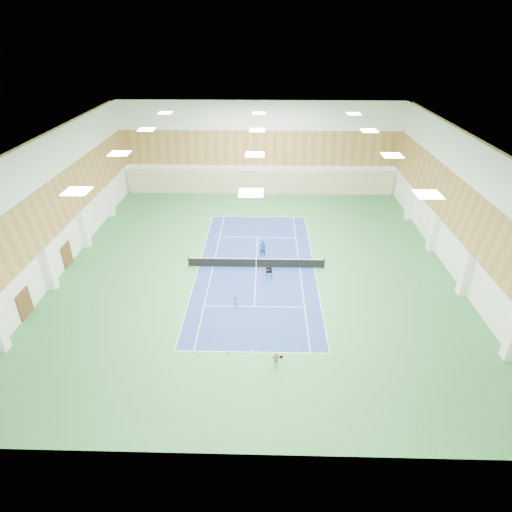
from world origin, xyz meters
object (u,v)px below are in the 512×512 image
(coach, at_px, (263,248))
(child_apron, at_px, (276,360))
(ball_cart, at_px, (269,273))
(tennis_net, at_px, (256,262))
(child_court, at_px, (236,301))

(coach, height_order, child_apron, coach)
(ball_cart, bearing_deg, tennis_net, 117.06)
(coach, bearing_deg, ball_cart, 78.23)
(child_apron, bearing_deg, tennis_net, 96.51)
(child_apron, height_order, ball_cart, child_apron)
(tennis_net, xyz_separation_m, child_apron, (1.66, -13.31, 0.07))
(child_apron, xyz_separation_m, ball_cart, (-0.46, 11.45, -0.15))
(tennis_net, relative_size, child_court, 12.42)
(tennis_net, height_order, child_court, tennis_net)
(tennis_net, distance_m, child_court, 6.53)
(ball_cart, bearing_deg, child_court, -126.58)
(child_apron, bearing_deg, child_court, 113.69)
(tennis_net, bearing_deg, coach, 75.71)
(tennis_net, bearing_deg, ball_cart, -57.09)
(tennis_net, distance_m, ball_cart, 2.21)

